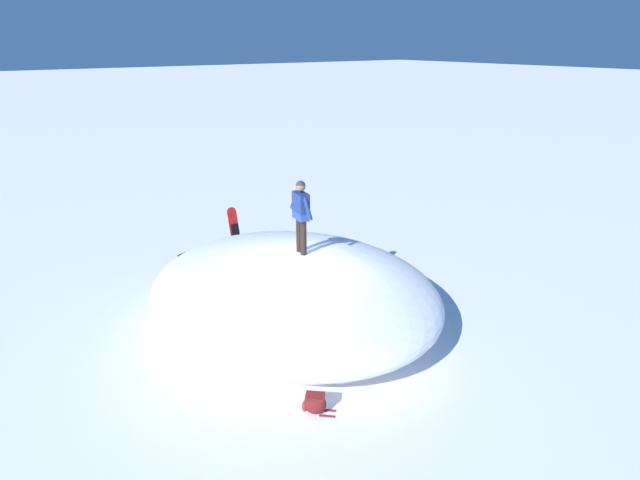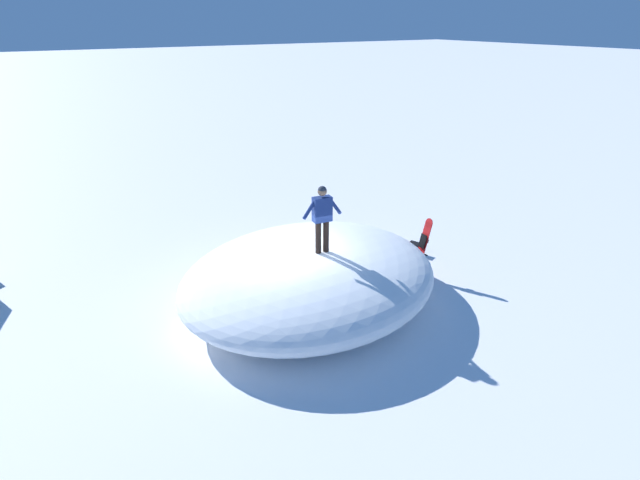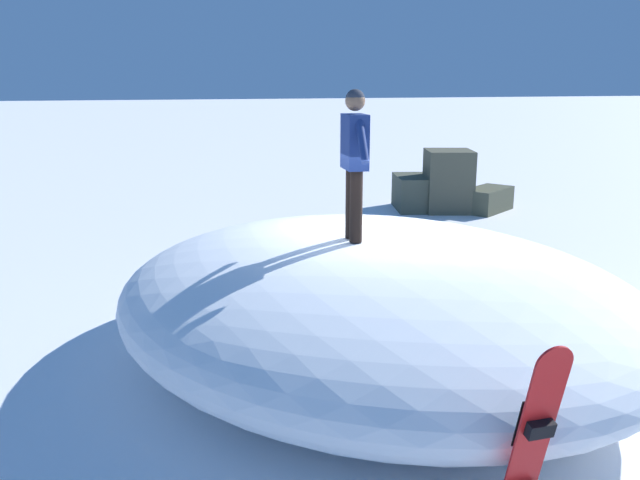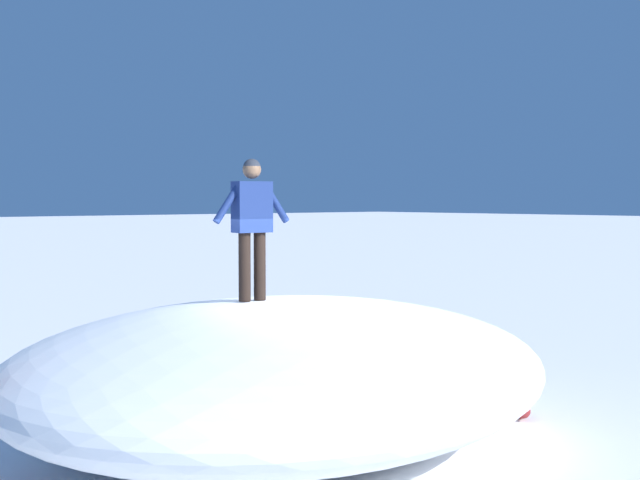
{
  "view_description": "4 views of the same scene",
  "coord_description": "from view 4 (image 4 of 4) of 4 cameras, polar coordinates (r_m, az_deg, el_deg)",
  "views": [
    {
      "loc": [
        -7.78,
        4.82,
        5.91
      ],
      "look_at": [
        0.25,
        -0.92,
        1.91
      ],
      "focal_mm": 27.63,
      "sensor_mm": 36.0,
      "label": 1
    },
    {
      "loc": [
        -5.2,
        -9.93,
        6.69
      ],
      "look_at": [
        0.74,
        -0.34,
        1.7
      ],
      "focal_mm": 28.39,
      "sensor_mm": 36.0,
      "label": 2
    },
    {
      "loc": [
        7.14,
        -3.19,
        3.26
      ],
      "look_at": [
        -0.12,
        -0.82,
        1.39
      ],
      "focal_mm": 36.21,
      "sensor_mm": 36.0,
      "label": 3
    },
    {
      "loc": [
        6.4,
        7.24,
        2.73
      ],
      "look_at": [
        0.08,
        -0.07,
        2.26
      ],
      "focal_mm": 47.54,
      "sensor_mm": 36.0,
      "label": 4
    }
  ],
  "objects": [
    {
      "name": "backpack_near",
      "position": [
        10.99,
        13.3,
        -10.62
      ],
      "size": [
        0.52,
        0.56,
        0.38
      ],
      "color": "maroon",
      "rests_on": "ground"
    },
    {
      "name": "snow_mound",
      "position": [
        9.83,
        -2.69,
        -8.69
      ],
      "size": [
        8.01,
        7.33,
        1.55
      ],
      "primitive_type": "ellipsoid",
      "rotation": [
        0.0,
        0.0,
        0.26
      ],
      "color": "white",
      "rests_on": "ground"
    },
    {
      "name": "snowboarder_standing",
      "position": [
        9.81,
        -4.6,
        1.57
      ],
      "size": [
        1.0,
        0.27,
        1.64
      ],
      "color": "black",
      "rests_on": "snow_mound"
    },
    {
      "name": "ground",
      "position": [
        10.04,
        0.6,
        -12.99
      ],
      "size": [
        240.0,
        240.0,
        0.0
      ],
      "primitive_type": "plane",
      "color": "white"
    }
  ]
}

